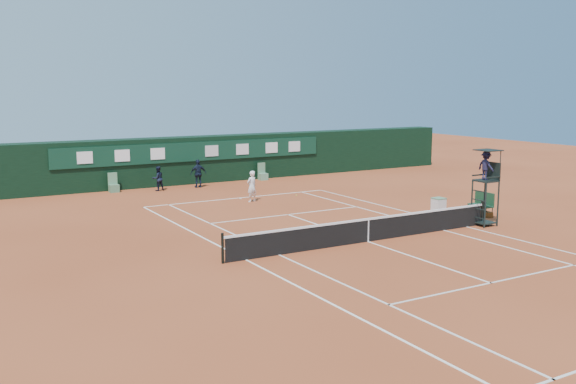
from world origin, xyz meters
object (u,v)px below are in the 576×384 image
Objects in this scene: tennis_net at (368,229)px; player_bench at (482,202)px; umpire_chair at (486,171)px; player at (252,186)px; cooler at (439,204)px.

tennis_net and player_bench have the same top height.
player is at bearing 120.47° from umpire_chair.
cooler is at bearing 120.58° from player_bench.
tennis_net is at bearing 73.30° from player.
umpire_chair is at bearing 104.35° from player.
player is at bearing 132.75° from player_bench.
umpire_chair reaches higher than cooler.
player_bench is at bearing -59.42° from cooler.
cooler is (7.14, 3.54, -0.18)m from tennis_net.
player is (-6.26, 10.65, -1.61)m from umpire_chair.
tennis_net is 3.77× the size of umpire_chair.
umpire_chair is 12.46m from player.
player reaches higher than player_bench.
umpire_chair is at bearing -1.51° from tennis_net.
umpire_chair reaches higher than player_bench.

